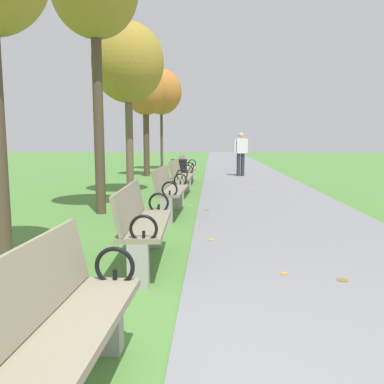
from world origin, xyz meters
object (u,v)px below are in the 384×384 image
object	(u,v)px
park_bench_5	(187,168)
pedestrian_walking	(241,152)
park_bench_1	(49,338)
park_bench_3	(169,190)
park_bench_4	(181,176)
tree_5	(161,92)
trash_bin	(179,174)
tree_3	(128,64)
tree_4	(146,94)
park_bench_2	(143,223)

from	to	relation	value
park_bench_5	pedestrian_walking	size ratio (longest dim) A/B	0.99
park_bench_1	pedestrian_walking	world-z (taller)	pedestrian_walking
park_bench_3	park_bench_4	bearing A→B (deg)	90.00
park_bench_3	park_bench_4	world-z (taller)	same
tree_5	trash_bin	size ratio (longest dim) A/B	5.38
pedestrian_walking	tree_3	bearing A→B (deg)	-122.15
park_bench_4	tree_4	world-z (taller)	tree_4
tree_4	tree_5	distance (m)	3.18
tree_4	pedestrian_walking	bearing A→B (deg)	-0.16
park_bench_1	park_bench_2	distance (m)	2.62
tree_4	tree_5	world-z (taller)	tree_5
tree_3	pedestrian_walking	distance (m)	6.41
park_bench_1	park_bench_2	size ratio (longest dim) A/B	1.00
park_bench_2	park_bench_4	xyz separation A→B (m)	(-0.00, 5.62, 0.00)
tree_5	park_bench_3	bearing A→B (deg)	-82.25
trash_bin	park_bench_3	bearing A→B (deg)	-87.92
tree_4	pedestrian_walking	size ratio (longest dim) A/B	2.45
park_bench_5	tree_4	size ratio (longest dim) A/B	0.40
park_bench_5	tree_5	xyz separation A→B (m)	(-1.51, 5.56, 3.01)
park_bench_2	pedestrian_walking	distance (m)	10.99
park_bench_3	pedestrian_walking	distance (m)	8.14
park_bench_4	tree_4	bearing A→B (deg)	108.06
tree_3	tree_4	size ratio (longest dim) A/B	1.07
park_bench_1	park_bench_5	bearing A→B (deg)	90.00
park_bench_2	park_bench_1	bearing A→B (deg)	-90.00
park_bench_2	pedestrian_walking	bearing A→B (deg)	80.21
park_bench_3	park_bench_5	size ratio (longest dim) A/B	1.01
park_bench_3	park_bench_4	xyz separation A→B (m)	(-0.00, 2.71, 0.00)
park_bench_3	tree_4	world-z (taller)	tree_4
park_bench_1	park_bench_3	xyz separation A→B (m)	(0.00, 5.54, 0.00)
park_bench_4	park_bench_3	bearing A→B (deg)	-90.00
tree_5	trash_bin	distance (m)	7.77
tree_3	tree_5	distance (m)	8.22
tree_3	park_bench_2	bearing A→B (deg)	-77.22
park_bench_3	park_bench_2	bearing A→B (deg)	-90.00
park_bench_3	park_bench_4	size ratio (longest dim) A/B	1.00
park_bench_2	park_bench_3	bearing A→B (deg)	90.00
tree_4	pedestrian_walking	world-z (taller)	tree_4
park_bench_5	tree_5	size ratio (longest dim) A/B	0.35
tree_5	tree_3	bearing A→B (deg)	-88.63
park_bench_1	park_bench_2	world-z (taller)	same
park_bench_2	park_bench_3	world-z (taller)	same
park_bench_4	pedestrian_walking	bearing A→B (deg)	70.24
park_bench_1	park_bench_4	xyz separation A→B (m)	(-0.00, 8.25, 0.00)
park_bench_1	pedestrian_walking	xyz separation A→B (m)	(1.87, 13.45, 0.44)
tree_5	pedestrian_walking	distance (m)	5.28
tree_5	park_bench_5	bearing A→B (deg)	-74.84
park_bench_2	tree_3	bearing A→B (deg)	102.78
tree_4	tree_3	bearing A→B (deg)	-85.61
park_bench_1	pedestrian_walking	size ratio (longest dim) A/B	1.00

